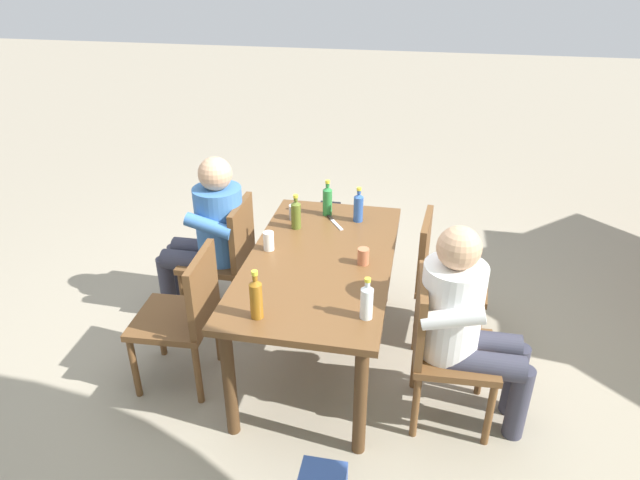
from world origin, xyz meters
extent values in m
plane|color=gray|center=(0.00, 0.00, 0.00)|extent=(24.00, 24.00, 0.00)
cube|color=brown|center=(0.00, 0.00, 0.71)|extent=(1.58, 0.85, 0.04)
cylinder|color=#4C311A|center=(-0.71, -0.34, 0.35)|extent=(0.07, 0.07, 0.69)
cylinder|color=#4C311A|center=(0.71, -0.34, 0.35)|extent=(0.07, 0.07, 0.69)
cylinder|color=#4C311A|center=(-0.71, 0.34, 0.35)|extent=(0.07, 0.07, 0.69)
cylinder|color=#4C311A|center=(0.71, 0.34, 0.35)|extent=(0.07, 0.07, 0.69)
cube|color=brown|center=(0.36, 0.80, 0.43)|extent=(0.46, 0.46, 0.04)
cube|color=brown|center=(0.37, 0.60, 0.66)|extent=(0.42, 0.06, 0.42)
cylinder|color=brown|center=(0.54, 1.00, 0.21)|extent=(0.04, 0.04, 0.41)
cylinder|color=brown|center=(0.16, 0.99, 0.21)|extent=(0.04, 0.04, 0.41)
cylinder|color=brown|center=(0.55, 0.62, 0.21)|extent=(0.04, 0.04, 0.41)
cylinder|color=brown|center=(0.17, 0.61, 0.21)|extent=(0.04, 0.04, 0.41)
cube|color=brown|center=(-0.36, -0.80, 0.43)|extent=(0.44, 0.44, 0.04)
cube|color=brown|center=(-0.36, -0.60, 0.66)|extent=(0.42, 0.04, 0.42)
cylinder|color=brown|center=(-0.54, -1.00, 0.21)|extent=(0.04, 0.04, 0.41)
cylinder|color=brown|center=(-0.16, -0.99, 0.21)|extent=(0.04, 0.04, 0.41)
cylinder|color=brown|center=(-0.55, -0.62, 0.21)|extent=(0.04, 0.04, 0.41)
cylinder|color=brown|center=(-0.17, -0.61, 0.21)|extent=(0.04, 0.04, 0.41)
cube|color=brown|center=(-0.36, 0.80, 0.43)|extent=(0.47, 0.47, 0.04)
cube|color=brown|center=(-0.37, 0.60, 0.66)|extent=(0.42, 0.07, 0.42)
cylinder|color=brown|center=(-0.15, 0.98, 0.21)|extent=(0.04, 0.04, 0.41)
cylinder|color=brown|center=(-0.53, 1.01, 0.21)|extent=(0.04, 0.04, 0.41)
cylinder|color=brown|center=(-0.18, 0.60, 0.21)|extent=(0.04, 0.04, 0.41)
cylinder|color=brown|center=(-0.56, 0.63, 0.21)|extent=(0.04, 0.04, 0.41)
cube|color=brown|center=(0.36, -0.80, 0.43)|extent=(0.46, 0.46, 0.04)
cube|color=brown|center=(0.35, -0.60, 0.66)|extent=(0.42, 0.06, 0.42)
cylinder|color=brown|center=(0.18, -1.00, 0.21)|extent=(0.04, 0.04, 0.41)
cylinder|color=brown|center=(0.56, -0.98, 0.21)|extent=(0.04, 0.04, 0.41)
cylinder|color=brown|center=(0.16, -0.62, 0.21)|extent=(0.04, 0.04, 0.41)
cylinder|color=brown|center=(0.54, -0.60, 0.21)|extent=(0.04, 0.04, 0.41)
cylinder|color=white|center=(0.36, 0.75, 0.71)|extent=(0.32, 0.32, 0.52)
sphere|color=tan|center=(0.36, 0.75, 1.07)|extent=(0.22, 0.22, 0.22)
cylinder|color=#383847|center=(0.45, 0.95, 0.45)|extent=(0.14, 0.40, 0.14)
cylinder|color=#383847|center=(0.45, 1.15, 0.23)|extent=(0.11, 0.11, 0.45)
cylinder|color=white|center=(0.55, 0.75, 0.79)|extent=(0.09, 0.31, 0.16)
cylinder|color=#383847|center=(0.27, 0.95, 0.45)|extent=(0.14, 0.40, 0.14)
cylinder|color=#383847|center=(0.27, 1.15, 0.23)|extent=(0.11, 0.11, 0.45)
cylinder|color=white|center=(0.17, 0.75, 0.79)|extent=(0.09, 0.31, 0.16)
cylinder|color=#3D70B2|center=(-0.36, -0.75, 0.71)|extent=(0.32, 0.32, 0.52)
sphere|color=tan|center=(-0.36, -0.75, 1.07)|extent=(0.22, 0.22, 0.22)
cylinder|color=#383847|center=(-0.45, -0.95, 0.45)|extent=(0.14, 0.40, 0.14)
cylinder|color=#383847|center=(-0.45, -1.15, 0.23)|extent=(0.11, 0.11, 0.45)
cylinder|color=#3D70B2|center=(-0.55, -0.75, 0.79)|extent=(0.09, 0.31, 0.16)
cylinder|color=#383847|center=(-0.27, -0.95, 0.45)|extent=(0.14, 0.40, 0.14)
cylinder|color=#383847|center=(-0.27, -1.15, 0.23)|extent=(0.11, 0.11, 0.45)
cylinder|color=#3D70B2|center=(-0.17, -0.75, 0.79)|extent=(0.09, 0.31, 0.16)
cylinder|color=#996019|center=(0.64, -0.19, 0.83)|extent=(0.06, 0.06, 0.19)
cone|color=#996019|center=(0.64, -0.19, 0.93)|extent=(0.06, 0.06, 0.03)
cylinder|color=#996019|center=(0.64, -0.19, 0.96)|extent=(0.03, 0.03, 0.03)
cylinder|color=yellow|center=(0.64, -0.19, 0.99)|extent=(0.03, 0.03, 0.02)
cylinder|color=white|center=(0.54, 0.34, 0.81)|extent=(0.06, 0.06, 0.16)
cone|color=white|center=(0.54, 0.34, 0.91)|extent=(0.06, 0.06, 0.02)
cylinder|color=white|center=(0.54, 0.34, 0.93)|extent=(0.03, 0.03, 0.02)
cylinder|color=yellow|center=(0.54, 0.34, 0.95)|extent=(0.03, 0.03, 0.02)
cylinder|color=#2D56A3|center=(-0.54, 0.15, 0.82)|extent=(0.06, 0.06, 0.17)
cone|color=#2D56A3|center=(-0.54, 0.15, 0.92)|extent=(0.06, 0.06, 0.02)
cylinder|color=#2D56A3|center=(-0.54, 0.15, 0.94)|extent=(0.03, 0.03, 0.02)
cylinder|color=yellow|center=(-0.54, 0.15, 0.96)|extent=(0.03, 0.03, 0.02)
cylinder|color=#287A38|center=(-0.60, -0.06, 0.82)|extent=(0.06, 0.06, 0.18)
cone|color=#287A38|center=(-0.60, -0.06, 0.92)|extent=(0.06, 0.06, 0.03)
cylinder|color=#287A38|center=(-0.60, -0.06, 0.95)|extent=(0.03, 0.03, 0.03)
cylinder|color=yellow|center=(-0.60, -0.06, 0.97)|extent=(0.03, 0.03, 0.02)
cylinder|color=#566623|center=(-0.36, -0.23, 0.81)|extent=(0.06, 0.06, 0.17)
cone|color=#566623|center=(-0.36, -0.23, 0.91)|extent=(0.06, 0.06, 0.02)
cylinder|color=#566623|center=(-0.36, -0.23, 0.93)|extent=(0.03, 0.03, 0.02)
cylinder|color=yellow|center=(-0.36, -0.23, 0.95)|extent=(0.03, 0.03, 0.02)
cylinder|color=#BC6B47|center=(0.02, 0.26, 0.78)|extent=(0.07, 0.07, 0.10)
cylinder|color=white|center=(-0.04, -0.32, 0.79)|extent=(0.06, 0.06, 0.12)
cylinder|color=#B2B7BC|center=(-0.49, -0.27, 0.78)|extent=(0.08, 0.08, 0.10)
cube|color=silver|center=(-0.45, 0.02, 0.73)|extent=(0.16, 0.12, 0.01)
cube|color=black|center=(-0.55, -0.04, 0.74)|extent=(0.08, 0.06, 0.01)
cube|color=black|center=(-1.33, -0.19, 0.22)|extent=(0.31, 0.17, 0.43)
cube|color=black|center=(-1.33, -0.31, 0.14)|extent=(0.22, 0.06, 0.19)
camera|label=1|loc=(2.79, 0.54, 2.36)|focal=31.21mm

